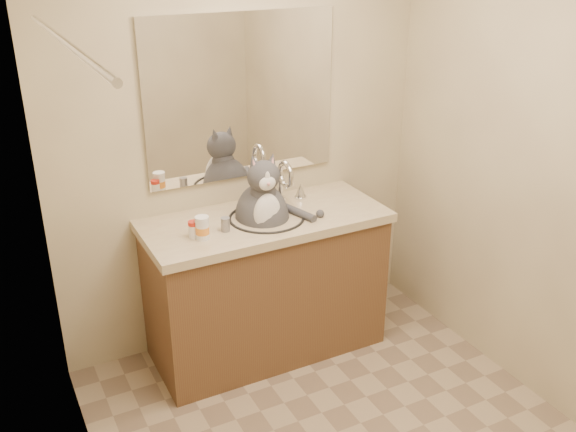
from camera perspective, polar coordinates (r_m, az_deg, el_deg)
The scene contains 8 objects.
room at distance 2.58m, azimuth 7.04°, elevation -0.66°, with size 2.22×2.52×2.42m.
vanity at distance 3.68m, azimuth -1.96°, elevation -5.87°, with size 1.34×0.59×1.12m.
mirror at distance 3.54m, azimuth -4.11°, elevation 10.46°, with size 1.10×0.02×0.90m, color white.
shower_curtain at distance 2.39m, azimuth -16.24°, elevation -8.23°, with size 0.02×1.30×1.93m.
cat at distance 3.47m, azimuth -2.24°, elevation 0.27°, with size 0.41×0.38×0.58m.
pill_bottle_redcap at distance 3.27m, azimuth -8.40°, elevation -1.18°, with size 0.07×0.07×0.09m.
pill_bottle_orange at distance 3.24m, azimuth -7.62°, elevation -1.09°, with size 0.09×0.09×0.12m.
grey_canister at distance 3.32m, azimuth -5.59°, elevation -0.75°, with size 0.06×0.06×0.07m.
Camera 1 is at (-1.35, -1.93, 2.26)m, focal length 40.00 mm.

